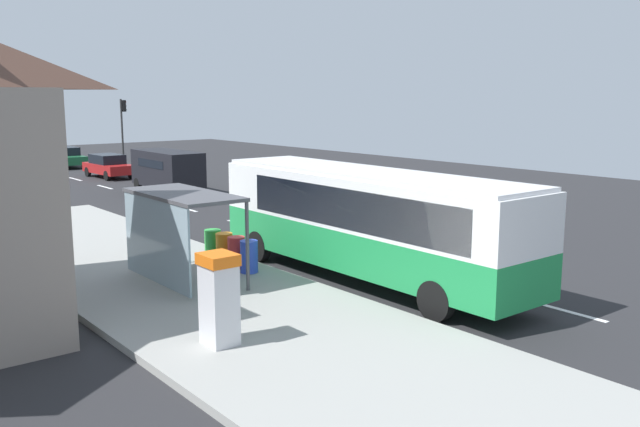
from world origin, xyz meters
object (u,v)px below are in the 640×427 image
(bus, at_px, (366,218))
(traffic_light_near_side, at_px, (123,123))
(sedan_near, at_px, (108,166))
(recycling_bin_orange, at_px, (224,248))
(ticket_machine, at_px, (219,298))
(sedan_far, at_px, (66,157))
(recycling_bin_blue, at_px, (249,256))
(bus_shelter, at_px, (173,215))
(white_van, at_px, (167,168))
(recycling_bin_green, at_px, (213,244))
(recycling_bin_red, at_px, (236,252))

(bus, height_order, traffic_light_near_side, traffic_light_near_side)
(sedan_near, distance_m, recycling_bin_orange, 26.32)
(bus, xyz_separation_m, ticket_machine, (-6.17, -2.23, -0.67))
(sedan_far, distance_m, recycling_bin_blue, 35.81)
(bus_shelter, bearing_deg, ticket_machine, -106.70)
(white_van, relative_size, traffic_light_near_side, 1.03)
(sedan_far, relative_size, recycling_bin_green, 4.65)
(bus, relative_size, white_van, 2.12)
(recycling_bin_green, relative_size, bus_shelter, 0.24)
(bus_shelter, bearing_deg, recycling_bin_red, 9.25)
(bus, bearing_deg, recycling_bin_orange, 123.72)
(recycling_bin_red, xyz_separation_m, traffic_light_near_side, (9.70, 31.10, 2.72))
(ticket_machine, xyz_separation_m, recycling_bin_orange, (3.68, 5.95, -0.52))
(ticket_machine, bearing_deg, recycling_bin_green, 61.05)
(sedan_far, relative_size, ticket_machine, 2.28)
(bus, xyz_separation_m, recycling_bin_blue, (-2.49, 2.33, -1.19))
(traffic_light_near_side, bearing_deg, recycling_bin_orange, -107.69)
(white_van, relative_size, recycling_bin_red, 5.48)
(sedan_far, relative_size, recycling_bin_orange, 4.65)
(traffic_light_near_side, xyz_separation_m, bus_shelter, (-11.91, -31.46, -1.28))
(recycling_bin_green, relative_size, traffic_light_near_side, 0.19)
(recycling_bin_red, distance_m, traffic_light_near_side, 32.69)
(bus, xyz_separation_m, sedan_far, (4.01, 37.55, -1.05))
(bus, distance_m, recycling_bin_green, 5.22)
(recycling_bin_orange, distance_m, traffic_light_near_side, 32.02)
(white_van, xyz_separation_m, traffic_light_near_side, (3.30, 13.67, 2.03))
(sedan_far, height_order, recycling_bin_blue, sedan_far)
(sedan_far, height_order, traffic_light_near_side, traffic_light_near_side)
(bus, bearing_deg, white_van, 79.18)
(sedan_near, xyz_separation_m, sedan_far, (0.00, 8.32, 0.00))
(white_van, bearing_deg, ticket_machine, -113.96)
(white_van, height_order, ticket_machine, white_van)
(sedan_near, relative_size, recycling_bin_orange, 4.71)
(white_van, height_order, sedan_far, white_van)
(recycling_bin_orange, height_order, bus_shelter, bus_shelter)
(sedan_near, height_order, ticket_machine, ticket_machine)
(recycling_bin_green, distance_m, traffic_light_near_side, 31.36)
(ticket_machine, relative_size, recycling_bin_orange, 2.04)
(bus, bearing_deg, bus_shelter, 150.42)
(sedan_far, relative_size, recycling_bin_blue, 4.65)
(sedan_near, xyz_separation_m, traffic_light_near_side, (3.20, 4.90, 2.58))
(sedan_near, relative_size, traffic_light_near_side, 0.88)
(white_van, relative_size, recycling_bin_orange, 5.48)
(sedan_far, height_order, recycling_bin_green, sedan_far)
(bus, height_order, sedan_near, bus)
(ticket_machine, height_order, traffic_light_near_side, traffic_light_near_side)
(ticket_machine, bearing_deg, sedan_far, 75.64)
(sedan_far, height_order, bus_shelter, bus_shelter)
(recycling_bin_red, xyz_separation_m, recycling_bin_green, (0.00, 1.40, 0.00))
(recycling_bin_orange, bearing_deg, recycling_bin_green, 90.00)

